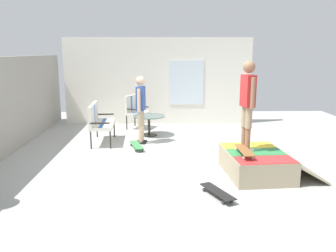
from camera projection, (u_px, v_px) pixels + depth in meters
name	position (u px, v px, depth m)	size (l,w,h in m)	color
ground_plane	(180.00, 159.00, 7.74)	(12.00, 12.00, 0.10)	#B2B2AD
house_facade	(159.00, 81.00, 11.14)	(0.23, 6.00, 2.77)	white
skate_ramp	(257.00, 163.00, 6.62)	(1.57, 1.79, 0.45)	tan
patio_bench	(98.00, 119.00, 8.86)	(1.28, 0.61, 1.02)	#2D2823
patio_chair_near_house	(134.00, 109.00, 10.54)	(0.79, 0.75, 1.02)	#2D2823
patio_table	(149.00, 121.00, 9.66)	(0.90, 0.90, 0.57)	#2D2823
person_watching	(141.00, 104.00, 8.73)	(0.47, 0.29, 1.73)	black
person_skater	(248.00, 99.00, 6.47)	(0.47, 0.29, 1.71)	silver
skateboard_by_bench	(137.00, 145.00, 8.41)	(0.82, 0.41, 0.10)	#3F8C4C
skateboard_spare	(217.00, 192.00, 5.62)	(0.81, 0.51, 0.10)	black
skateboard_on_ramp	(244.00, 150.00, 6.36)	(0.80, 0.21, 0.10)	brown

